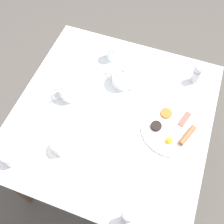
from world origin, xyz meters
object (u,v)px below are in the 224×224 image
(teapot_far, at_px, (123,76))
(pepper_grinder, at_px, (197,74))
(creamer_jug, at_px, (10,158))
(breakfast_plate, at_px, (172,128))
(knife_by_plate, at_px, (160,201))
(spoon_for_tea, at_px, (103,126))
(teacup_with_saucer_left, at_px, (61,146))
(salt_grinder, at_px, (126,218))
(fork_by_plate, at_px, (102,184))
(teapot_near, at_px, (70,89))
(water_glass_tall, at_px, (113,51))

(teapot_far, xyz_separation_m, pepper_grinder, (-0.36, -0.14, 0.02))
(creamer_jug, relative_size, pepper_grinder, 0.81)
(breakfast_plate, relative_size, creamer_jug, 3.26)
(knife_by_plate, relative_size, spoon_for_tea, 1.55)
(teacup_with_saucer_left, bearing_deg, salt_grinder, 152.68)
(creamer_jug, bearing_deg, salt_grinder, 173.57)
(fork_by_plate, xyz_separation_m, spoon_for_tea, (0.10, -0.27, 0.00))
(teapot_near, bearing_deg, breakfast_plate, -51.79)
(teapot_near, xyz_separation_m, spoon_for_tea, (-0.22, 0.12, -0.04))
(water_glass_tall, distance_m, pepper_grinder, 0.47)
(pepper_grinder, bearing_deg, salt_grinder, 81.24)
(teapot_near, distance_m, teapot_far, 0.29)
(breakfast_plate, bearing_deg, pepper_grinder, -97.24)
(teapot_far, xyz_separation_m, knife_by_plate, (-0.35, 0.54, -0.04))
(teapot_far, bearing_deg, breakfast_plate, -9.81)
(teapot_far, xyz_separation_m, spoon_for_tea, (0.01, 0.29, -0.04))
(creamer_jug, height_order, fork_by_plate, creamer_jug)
(teapot_far, distance_m, water_glass_tall, 0.18)
(pepper_grinder, height_order, knife_by_plate, pepper_grinder)
(teacup_with_saucer_left, relative_size, knife_by_plate, 0.72)
(creamer_jug, bearing_deg, knife_by_plate, -175.46)
(pepper_grinder, relative_size, spoon_for_tea, 0.91)
(teacup_with_saucer_left, xyz_separation_m, pepper_grinder, (-0.50, -0.60, 0.03))
(teapot_far, bearing_deg, salt_grinder, -49.20)
(teapot_near, relative_size, pepper_grinder, 1.43)
(pepper_grinder, bearing_deg, fork_by_plate, 69.14)
(pepper_grinder, bearing_deg, creamer_jug, 46.72)
(breakfast_plate, height_order, teapot_far, teapot_far)
(teapot_far, distance_m, knife_by_plate, 0.64)
(salt_grinder, bearing_deg, knife_by_plate, -133.35)
(creamer_jug, height_order, pepper_grinder, pepper_grinder)
(water_glass_tall, bearing_deg, breakfast_plate, 142.34)
(water_glass_tall, xyz_separation_m, spoon_for_tea, (-0.10, 0.43, -0.05))
(teacup_with_saucer_left, bearing_deg, knife_by_plate, 171.02)
(creamer_jug, bearing_deg, teapot_far, -119.16)
(teapot_far, distance_m, teacup_with_saucer_left, 0.49)
(breakfast_plate, distance_m, knife_by_plate, 0.35)
(breakfast_plate, xyz_separation_m, salt_grinder, (0.08, 0.47, 0.05))
(breakfast_plate, xyz_separation_m, fork_by_plate, (0.22, 0.37, -0.01))
(teapot_far, height_order, water_glass_tall, teapot_far)
(water_glass_tall, xyz_separation_m, creamer_jug, (0.22, 0.74, -0.02))
(teapot_far, bearing_deg, water_glass_tall, 149.44)
(fork_by_plate, height_order, knife_by_plate, same)
(teapot_near, height_order, fork_by_plate, teapot_near)
(teacup_with_saucer_left, bearing_deg, breakfast_plate, -149.19)
(breakfast_plate, xyz_separation_m, water_glass_tall, (0.43, -0.33, 0.04))
(creamer_jug, height_order, salt_grinder, salt_grinder)
(fork_by_plate, height_order, spoon_for_tea, same)
(teapot_near, xyz_separation_m, teapot_far, (-0.23, -0.17, 0.00))
(teapot_far, height_order, spoon_for_tea, teapot_far)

